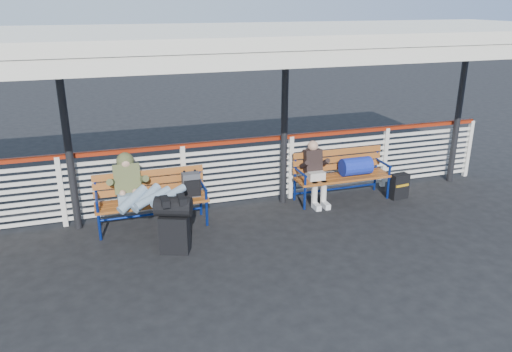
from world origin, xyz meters
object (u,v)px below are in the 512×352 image
object	(u,v)px
traveler_man	(144,193)
bench_left	(160,192)
bench_right	(348,168)
luggage_stack	(174,222)
suitcase_side	(399,186)
companion_person	(315,172)

from	to	relation	value
traveler_man	bench_left	bearing A→B (deg)	49.87
bench_right	traveler_man	size ratio (longest dim) A/B	1.10
luggage_stack	traveler_man	xyz separation A→B (m)	(-0.35, 0.69, 0.25)
suitcase_side	traveler_man	bearing A→B (deg)	174.80
companion_person	suitcase_side	distance (m)	1.67
bench_right	suitcase_side	xyz separation A→B (m)	(0.93, -0.31, -0.35)
bench_right	suitcase_side	world-z (taller)	bench_right
bench_right	traveler_man	xyz separation A→B (m)	(-3.77, -0.43, 0.13)
bench_left	traveler_man	bearing A→B (deg)	-130.13
companion_person	traveler_man	bearing A→B (deg)	-172.19
bench_left	suitcase_side	xyz separation A→B (m)	(4.40, -0.22, -0.34)
bench_left	bench_right	bearing A→B (deg)	1.37
companion_person	bench_left	bearing A→B (deg)	-178.51
bench_left	suitcase_side	size ratio (longest dim) A/B	3.78
luggage_stack	companion_person	size ratio (longest dim) A/B	0.76
luggage_stack	traveler_man	bearing A→B (deg)	138.77
traveler_man	companion_person	distance (m)	3.13
traveler_man	companion_person	xyz separation A→B (m)	(3.10, 0.43, -0.13)
companion_person	bench_right	bearing A→B (deg)	0.82
luggage_stack	suitcase_side	xyz separation A→B (m)	(4.35, 0.81, -0.24)
luggage_stack	bench_right	size ratio (longest dim) A/B	0.49
traveler_man	suitcase_side	xyz separation A→B (m)	(4.70, 0.13, -0.48)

